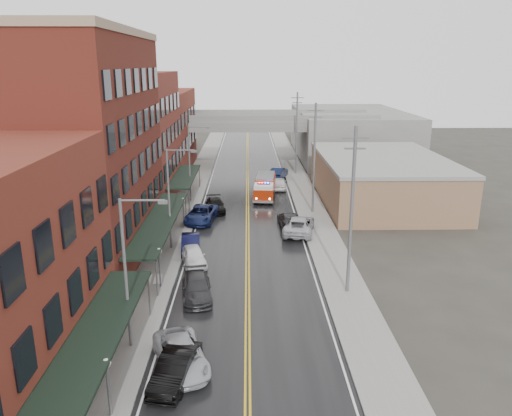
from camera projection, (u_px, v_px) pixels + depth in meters
name	position (u px, v px, depth m)	size (l,w,h in m)	color
road	(248.00, 227.00, 50.34)	(11.00, 160.00, 0.02)	black
sidewalk_left	(175.00, 227.00, 50.21)	(3.00, 160.00, 0.15)	slate
sidewalk_right	(320.00, 226.00, 50.44)	(3.00, 160.00, 0.15)	slate
curb_left	(192.00, 227.00, 50.24)	(0.30, 160.00, 0.15)	gray
curb_right	(303.00, 226.00, 50.41)	(0.30, 160.00, 0.15)	gray
brick_building_b	(85.00, 151.00, 40.90)	(9.00, 20.00, 18.00)	#511615
brick_building_c	(133.00, 139.00, 58.12)	(9.00, 15.00, 15.00)	maroon
brick_building_far	(159.00, 132.00, 75.34)	(9.00, 20.00, 12.00)	maroon
tan_building	(381.00, 180.00, 59.50)	(14.00, 22.00, 5.00)	#886549
right_far_block	(349.00, 134.00, 87.92)	(18.00, 30.00, 8.00)	slate
awning_0	(95.00, 338.00, 24.43)	(2.60, 16.00, 3.09)	black
awning_1	(160.00, 221.00, 42.67)	(2.60, 18.00, 3.09)	black
awning_2	(185.00, 176.00, 59.47)	(2.60, 13.00, 3.09)	black
globe_lamp_0	(107.00, 374.00, 22.72)	(0.44, 0.44, 3.12)	#59595B
globe_lamp_1	(159.00, 259.00, 36.16)	(0.44, 0.44, 3.12)	#59595B
globe_lamp_2	(183.00, 206.00, 49.60)	(0.44, 0.44, 3.12)	#59595B
street_lamp_0	(129.00, 265.00, 27.67)	(2.64, 0.22, 9.00)	#59595B
street_lamp_1	(171.00, 193.00, 43.03)	(2.64, 0.22, 9.00)	#59595B
street_lamp_2	(191.00, 159.00, 58.39)	(2.64, 0.22, 9.00)	#59595B
utility_pole_0	(352.00, 209.00, 34.30)	(1.80, 0.24, 12.00)	#59595B
utility_pole_1	(314.00, 157.00, 53.50)	(1.80, 0.24, 12.00)	#59595B
utility_pole_2	(297.00, 132.00, 72.70)	(1.80, 0.24, 12.00)	#59595B
overpass	(247.00, 128.00, 79.40)	(40.00, 10.00, 7.50)	slate
fire_truck	(265.00, 186.00, 61.03)	(3.49, 7.52, 2.68)	#962006
parked_car_left_1	(175.00, 369.00, 25.78)	(1.61, 4.62, 1.52)	black
parked_car_left_2	(181.00, 355.00, 27.06)	(2.44, 5.30, 1.47)	#A8ABB0
parked_car_left_3	(197.00, 288.00, 35.14)	(2.05, 5.03, 1.46)	#2B2B2E
parked_car_left_4	(193.00, 256.00, 40.99)	(1.77, 4.39, 1.50)	white
parked_car_left_5	(191.00, 243.00, 43.74)	(1.57, 4.49, 1.48)	black
parked_car_left_6	(201.00, 214.00, 51.96)	(2.74, 5.93, 1.65)	#121C46
parked_car_left_7	(215.00, 205.00, 55.68)	(1.95, 4.80, 1.39)	black
parked_car_right_0	(299.00, 225.00, 48.46)	(2.77, 6.01, 1.67)	#AEAFB6
parked_car_right_1	(289.00, 220.00, 50.50)	(2.04, 5.01, 1.45)	#252527
parked_car_right_2	(279.00, 183.00, 65.49)	(1.82, 4.53, 1.54)	white
parked_car_right_3	(279.00, 173.00, 71.50)	(1.74, 4.98, 1.64)	black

